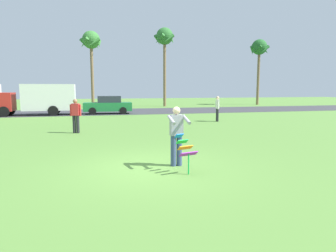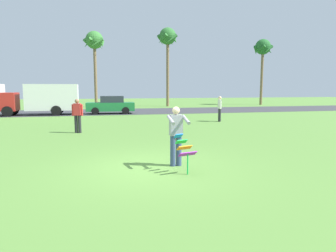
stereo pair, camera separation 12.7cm
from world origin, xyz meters
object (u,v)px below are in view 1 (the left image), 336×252
parked_car_green (108,105)px  palm_tree_centre_far (165,40)px  person_walker_far (217,108)px  person_kite_flyer (177,134)px  palm_tree_far_left (259,50)px  kite_held (185,148)px  person_walker_near (76,115)px  palm_tree_right_near (91,43)px  parked_truck_red_cab (39,99)px

parked_car_green → palm_tree_centre_far: (7.57, 9.88, 7.50)m
person_walker_far → palm_tree_centre_far: bearing=88.2°
parked_car_green → person_walker_far: person_walker_far is taller
palm_tree_centre_far → person_walker_far: bearing=-91.8°
person_kite_flyer → palm_tree_far_left: palm_tree_far_left is taller
kite_held → parked_car_green: 19.50m
kite_held → person_walker_near: size_ratio=0.59×
person_walker_near → person_walker_far: 9.67m
kite_held → palm_tree_right_near: (-2.48, 29.90, 6.97)m
palm_tree_far_left → person_walker_far: palm_tree_far_left is taller
palm_tree_right_near → palm_tree_far_left: bearing=-0.3°
parked_truck_red_cab → person_walker_near: size_ratio=3.89×
kite_held → palm_tree_far_left: bearing=56.2°
kite_held → parked_truck_red_cab: 20.65m
parked_car_green → palm_tree_far_left: (21.10, 10.33, 6.76)m
kite_held → palm_tree_centre_far: 31.00m
kite_held → parked_truck_red_cab: size_ratio=0.15×
parked_car_green → palm_tree_centre_far: 14.53m
parked_car_green → palm_tree_centre_far: palm_tree_centre_far is taller
kite_held → palm_tree_centre_far: palm_tree_centre_far is taller
kite_held → palm_tree_right_near: bearing=94.7°
palm_tree_right_near → person_walker_far: palm_tree_right_near is taller
parked_car_green → person_walker_far: bearing=-49.2°
palm_tree_right_near → person_walker_near: 22.78m
person_kite_flyer → palm_tree_right_near: 30.01m
person_kite_flyer → kite_held: size_ratio=1.69×
palm_tree_right_near → person_kite_flyer: bearing=-85.2°
parked_truck_red_cab → person_walker_far: parked_truck_red_cab is taller
palm_tree_right_near → person_walker_far: bearing=-65.8°
person_kite_flyer → parked_car_green: bearing=93.4°
kite_held → person_walker_far: size_ratio=0.59×
person_kite_flyer → parked_car_green: size_ratio=0.41×
parked_car_green → person_walker_near: (-2.12, -11.33, 0.16)m
palm_tree_right_near → parked_car_green: bearing=-82.6°
person_kite_flyer → palm_tree_right_near: size_ratio=0.19×
kite_held → palm_tree_far_left: 36.53m
parked_truck_red_cab → palm_tree_far_left: bearing=21.1°
kite_held → parked_car_green: (-1.13, 19.47, 0.11)m
palm_tree_far_left → person_walker_far: bearing=-127.4°
person_kite_flyer → parked_car_green: person_kite_flyer is taller
parked_car_green → palm_tree_far_left: 24.45m
person_walker_near → person_kite_flyer: bearing=-66.5°
parked_truck_red_cab → person_walker_near: bearing=-72.4°
person_kite_flyer → parked_car_green: 18.76m
person_kite_flyer → palm_tree_centre_far: 30.23m
palm_tree_centre_far → person_walker_far: (-0.57, -17.99, -7.34)m
palm_tree_right_near → person_walker_far: (8.35, -18.54, -6.70)m
palm_tree_far_left → person_walker_near: 32.43m
palm_tree_right_near → person_walker_near: palm_tree_right_near is taller
kite_held → person_walker_near: 8.77m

